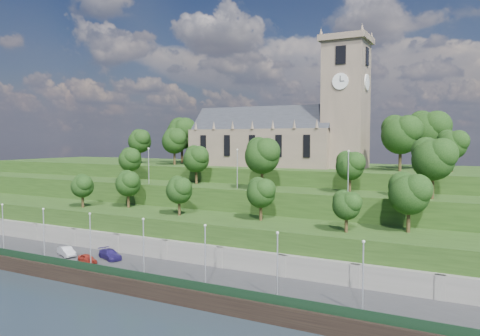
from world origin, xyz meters
The scene contains 17 objects.
ground centered at (0.00, 0.00, 0.00)m, with size 320.00×320.00×0.00m, color #1C252D.
promenade centered at (0.00, 6.00, 1.00)m, with size 160.00×12.00×2.00m, color #2D2D30.
quay_wall centered at (0.00, -0.05, 1.10)m, with size 160.00×0.50×2.20m, color black.
fence centered at (0.00, 0.60, 2.60)m, with size 160.00×0.10×1.20m, color black.
retaining_wall centered at (0.00, 11.97, 2.50)m, with size 160.00×2.10×5.00m.
embankment_lower centered at (0.00, 18.00, 4.00)m, with size 160.00×12.00×8.00m, color #203C14.
embankment_upper centered at (0.00, 29.00, 6.00)m, with size 160.00×10.00×12.00m, color #203C14.
hilltop centered at (0.00, 50.00, 7.50)m, with size 160.00×32.00×15.00m, color #203C14.
church centered at (0.79, 45.98, 22.52)m, with size 38.60×12.35×27.60m.
trees_lower centered at (4.29, 18.49, 12.84)m, with size 63.21×8.91×8.33m.
trees_upper centered at (7.54, 27.88, 17.73)m, with size 64.95×8.68×9.27m.
trees_hilltop centered at (2.30, 45.58, 22.00)m, with size 75.37×16.69×11.51m.
lamp_posts_promenade centered at (-2.00, 2.50, 6.66)m, with size 60.36×0.36×8.11m.
lamp_posts_upper centered at (0.00, 26.00, 16.18)m, with size 40.36×0.36×7.17m.
car_left centered at (-14.03, 3.77, 2.66)m, with size 1.57×3.90×1.33m, color maroon.
car_middle centered at (-20.26, 5.34, 2.75)m, with size 1.59×4.55×1.50m, color #9F9FA4.
car_right centered at (-12.70, 7.22, 2.75)m, with size 2.10×5.18×1.50m, color navy.
Camera 1 is at (39.47, -47.32, 20.88)m, focal length 35.00 mm.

